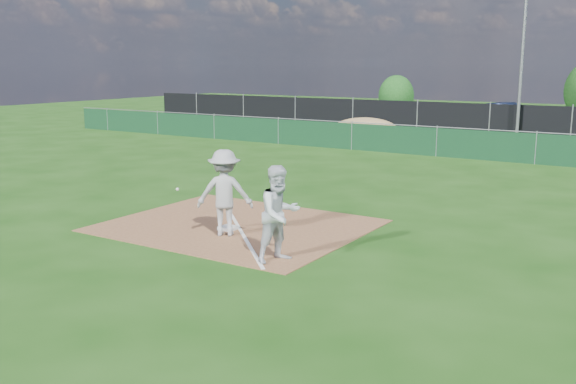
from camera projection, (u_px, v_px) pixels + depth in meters
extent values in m
plane|color=#18440E|center=(388.00, 173.00, 23.04)|extent=(90.00, 90.00, 0.00)
cube|color=brown|center=(237.00, 225.00, 15.59)|extent=(6.00, 5.00, 0.02)
cube|color=white|center=(237.00, 225.00, 15.59)|extent=(5.01, 5.01, 0.01)
cube|color=#0D321A|center=(437.00, 142.00, 27.06)|extent=(44.00, 0.05, 1.20)
ellipsoid|color=#A2814E|center=(365.00, 129.00, 32.58)|extent=(3.38, 2.60, 1.17)
cube|color=black|center=(489.00, 121.00, 33.61)|extent=(46.00, 0.04, 1.80)
cube|color=black|center=(512.00, 130.00, 37.92)|extent=(46.00, 9.00, 0.01)
cylinder|color=slate|center=(522.00, 61.00, 31.96)|extent=(0.16, 0.16, 8.00)
cube|color=silver|center=(228.00, 228.00, 15.17)|extent=(0.38, 0.38, 0.08)
imported|color=#B3B3B5|center=(225.00, 193.00, 14.52)|extent=(1.47, 1.28, 1.97)
sphere|color=white|center=(177.00, 189.00, 15.45)|extent=(0.08, 0.08, 0.08)
imported|color=silver|center=(280.00, 214.00, 12.63)|extent=(1.02, 1.14, 1.94)
imported|color=#A4A6AC|center=(420.00, 115.00, 39.53)|extent=(4.54, 2.67, 1.45)
imported|color=#111933|center=(509.00, 117.00, 37.48)|extent=(5.12, 2.95, 1.59)
cylinder|color=#382316|center=(396.00, 111.00, 46.71)|extent=(0.24, 0.24, 0.85)
ellipsoid|color=#174D16|center=(396.00, 96.00, 46.48)|extent=(2.55, 2.55, 2.94)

